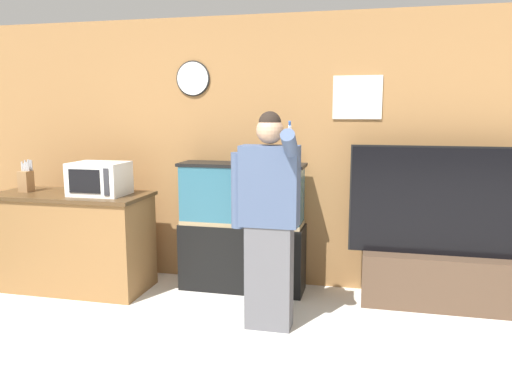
% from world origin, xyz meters
% --- Properties ---
extents(wall_back_paneled, '(10.00, 0.08, 2.60)m').
position_xyz_m(wall_back_paneled, '(-0.00, 2.68, 1.30)').
color(wall_back_paneled, olive).
rests_on(wall_back_paneled, ground_plane).
extents(counter_island, '(1.48, 0.66, 0.93)m').
position_xyz_m(counter_island, '(-1.83, 2.06, 0.47)').
color(counter_island, brown).
rests_on(counter_island, ground_plane).
extents(microwave, '(0.50, 0.38, 0.30)m').
position_xyz_m(microwave, '(-1.51, 2.05, 1.08)').
color(microwave, white).
rests_on(microwave, counter_island).
extents(knife_block, '(0.10, 0.12, 0.31)m').
position_xyz_m(knife_block, '(-2.31, 2.06, 1.04)').
color(knife_block, olive).
rests_on(knife_block, counter_island).
extents(aquarium_on_stand, '(1.18, 0.36, 1.23)m').
position_xyz_m(aquarium_on_stand, '(-0.23, 2.38, 0.61)').
color(aquarium_on_stand, black).
rests_on(aquarium_on_stand, ground_plane).
extents(tv_on_stand, '(1.63, 0.40, 1.41)m').
position_xyz_m(tv_on_stand, '(1.58, 2.36, 0.41)').
color(tv_on_stand, '#4C3828').
rests_on(tv_on_stand, ground_plane).
extents(person_standing, '(0.54, 0.41, 1.70)m').
position_xyz_m(person_standing, '(0.18, 1.60, 0.89)').
color(person_standing, '#515156').
rests_on(person_standing, ground_plane).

